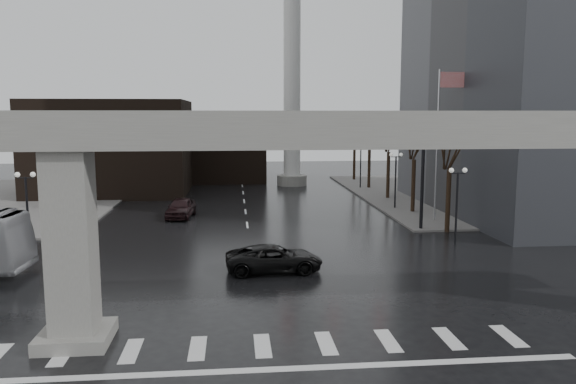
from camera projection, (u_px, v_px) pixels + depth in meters
The scene contains 21 objects.
ground at pixel (261, 335), 21.92m from camera, with size 160.00×160.00×0.00m, color black.
sidewalk_ne at pixel (488, 194), 59.88m from camera, with size 28.00×36.00×0.15m, color slate.
elevated_guideway at pixel (294, 160), 21.09m from camera, with size 48.00×2.60×8.70m.
building_far_left at pixel (114, 147), 61.28m from camera, with size 16.00×14.00×10.00m, color black.
building_far_mid at pixel (226, 149), 72.43m from camera, with size 10.00×10.00×8.00m, color black.
smokestack at pixel (292, 73), 65.98m from camera, with size 3.60×3.60×30.00m.
signal_mast_arm at pixel (372, 152), 40.50m from camera, with size 12.12×0.43×8.00m.
flagpole_assembly at pixel (441, 127), 44.02m from camera, with size 2.06×0.12×12.00m.
lamp_right_0 at pixel (457, 193), 36.53m from camera, with size 1.22×0.32×5.11m.
lamp_right_1 at pixel (396, 171), 50.33m from camera, with size 1.22×0.32×5.11m.
lamp_right_2 at pixel (361, 159), 64.13m from camera, with size 1.22×0.32×5.11m.
lamp_left_0 at pixel (27, 199), 33.94m from camera, with size 1.22×0.32×5.11m.
lamp_left_1 at pixel (86, 174), 47.74m from camera, with size 1.22×0.32×5.11m.
lamp_left_2 at pixel (119, 161), 61.54m from camera, with size 1.22×0.32×5.11m.
tree_right_0 at pixel (449, 194), 40.68m from camera, with size 1.09×1.58×7.50m.
tree_right_1 at pixel (414, 180), 48.56m from camera, with size 1.09×1.61×7.67m.
tree_right_2 at pixel (388, 170), 56.43m from camera, with size 1.10×1.63×7.85m.
tree_right_3 at pixel (369, 163), 64.31m from camera, with size 1.11×1.66×8.02m.
tree_right_4 at pixel (355, 157), 72.19m from camera, with size 1.12×1.69×8.19m.
pickup_truck at pixel (274, 259), 30.64m from camera, with size 2.43×5.28×1.47m, color black.
far_car at pixel (181, 208), 46.67m from camera, with size 1.93×4.79×1.63m, color black.
Camera 1 is at (-0.98, -20.93, 8.60)m, focal length 35.00 mm.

